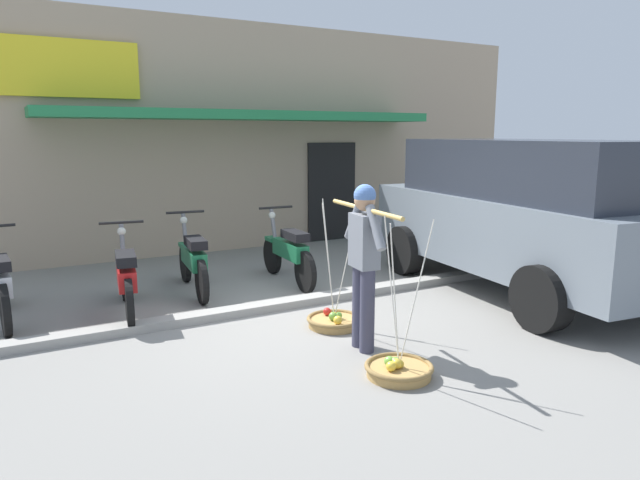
{
  "coord_description": "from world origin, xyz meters",
  "views": [
    {
      "loc": [
        -3.09,
        -5.65,
        2.18
      ],
      "look_at": [
        0.42,
        0.6,
        0.85
      ],
      "focal_mm": 32.26,
      "sensor_mm": 36.0,
      "label": 1
    }
  ],
  "objects_px": {
    "motorcycle_second_in_row": "(126,278)",
    "parked_truck": "(523,211)",
    "fruit_vendor": "(364,256)",
    "motorcycle_third_in_row": "(193,261)",
    "motorcycle_end_of_row": "(289,253)",
    "fruit_basket_left_side": "(334,320)",
    "fruit_basket_right_side": "(398,368)"
  },
  "relations": [
    {
      "from": "motorcycle_second_in_row",
      "to": "parked_truck",
      "type": "distance_m",
      "value": 5.3
    },
    {
      "from": "fruit_vendor",
      "to": "motorcycle_third_in_row",
      "type": "height_order",
      "value": "fruit_vendor"
    },
    {
      "from": "motorcycle_end_of_row",
      "to": "fruit_basket_left_side",
      "type": "bearing_deg",
      "value": -101.83
    },
    {
      "from": "fruit_basket_right_side",
      "to": "motorcycle_third_in_row",
      "type": "height_order",
      "value": "fruit_basket_right_side"
    },
    {
      "from": "fruit_vendor",
      "to": "fruit_basket_left_side",
      "type": "distance_m",
      "value": 1.17
    },
    {
      "from": "motorcycle_third_in_row",
      "to": "parked_truck",
      "type": "relative_size",
      "value": 0.36
    },
    {
      "from": "fruit_vendor",
      "to": "motorcycle_second_in_row",
      "type": "distance_m",
      "value": 3.07
    },
    {
      "from": "motorcycle_third_in_row",
      "to": "parked_truck",
      "type": "xyz_separation_m",
      "value": [
        4.0,
        -2.16,
        0.68
      ]
    },
    {
      "from": "fruit_vendor",
      "to": "motorcycle_end_of_row",
      "type": "xyz_separation_m",
      "value": [
        0.52,
        2.77,
        -0.52
      ]
    },
    {
      "from": "fruit_basket_left_side",
      "to": "motorcycle_third_in_row",
      "type": "xyz_separation_m",
      "value": [
        -0.96,
        2.2,
        0.38
      ]
    },
    {
      "from": "fruit_basket_left_side",
      "to": "motorcycle_third_in_row",
      "type": "relative_size",
      "value": 0.8
    },
    {
      "from": "fruit_basket_left_side",
      "to": "fruit_basket_right_side",
      "type": "xyz_separation_m",
      "value": [
        -0.19,
        -1.47,
        0.0
      ]
    },
    {
      "from": "fruit_vendor",
      "to": "fruit_basket_right_side",
      "type": "xyz_separation_m",
      "value": [
        -0.1,
        -0.74,
        -0.9
      ]
    },
    {
      "from": "fruit_basket_right_side",
      "to": "motorcycle_second_in_row",
      "type": "xyz_separation_m",
      "value": [
        -1.77,
        3.11,
        0.38
      ]
    },
    {
      "from": "fruit_vendor",
      "to": "parked_truck",
      "type": "distance_m",
      "value": 3.23
    },
    {
      "from": "motorcycle_third_in_row",
      "to": "motorcycle_second_in_row",
      "type": "bearing_deg",
      "value": -150.88
    },
    {
      "from": "fruit_basket_right_side",
      "to": "motorcycle_end_of_row",
      "type": "height_order",
      "value": "fruit_basket_right_side"
    },
    {
      "from": "motorcycle_end_of_row",
      "to": "parked_truck",
      "type": "distance_m",
      "value": 3.36
    },
    {
      "from": "fruit_basket_right_side",
      "to": "motorcycle_third_in_row",
      "type": "distance_m",
      "value": 3.77
    },
    {
      "from": "motorcycle_second_in_row",
      "to": "fruit_basket_left_side",
      "type": "bearing_deg",
      "value": -39.85
    },
    {
      "from": "motorcycle_end_of_row",
      "to": "fruit_basket_right_side",
      "type": "bearing_deg",
      "value": -100.0
    },
    {
      "from": "fruit_basket_left_side",
      "to": "motorcycle_end_of_row",
      "type": "xyz_separation_m",
      "value": [
        0.43,
        2.04,
        0.38
      ]
    },
    {
      "from": "parked_truck",
      "to": "fruit_basket_right_side",
      "type": "bearing_deg",
      "value": -154.91
    },
    {
      "from": "motorcycle_second_in_row",
      "to": "parked_truck",
      "type": "xyz_separation_m",
      "value": [
        5.0,
        -1.6,
        0.68
      ]
    },
    {
      "from": "fruit_vendor",
      "to": "motorcycle_third_in_row",
      "type": "distance_m",
      "value": 3.1
    },
    {
      "from": "fruit_basket_right_side",
      "to": "motorcycle_end_of_row",
      "type": "distance_m",
      "value": 3.58
    },
    {
      "from": "fruit_basket_left_side",
      "to": "motorcycle_end_of_row",
      "type": "bearing_deg",
      "value": 78.17
    },
    {
      "from": "fruit_basket_left_side",
      "to": "parked_truck",
      "type": "bearing_deg",
      "value": 0.78
    },
    {
      "from": "fruit_basket_left_side",
      "to": "motorcycle_third_in_row",
      "type": "bearing_deg",
      "value": 113.68
    },
    {
      "from": "motorcycle_second_in_row",
      "to": "motorcycle_end_of_row",
      "type": "xyz_separation_m",
      "value": [
        2.39,
        0.4,
        0.0
      ]
    },
    {
      "from": "fruit_basket_left_side",
      "to": "parked_truck",
      "type": "relative_size",
      "value": 0.29
    },
    {
      "from": "motorcycle_end_of_row",
      "to": "parked_truck",
      "type": "xyz_separation_m",
      "value": [
        2.61,
        -2.0,
        0.68
      ]
    }
  ]
}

